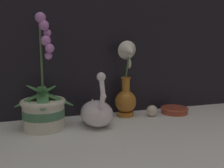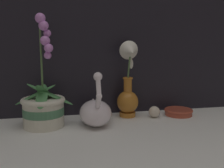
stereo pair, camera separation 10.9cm
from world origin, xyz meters
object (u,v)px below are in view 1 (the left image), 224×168
(swan_figurine, at_px, (97,112))
(blue_vase, at_px, (127,88))
(orchid_potted_plant, at_px, (44,107))
(glass_sphere, at_px, (152,111))
(amber_dish, at_px, (174,110))

(swan_figurine, relative_size, blue_vase, 0.66)
(orchid_potted_plant, height_order, glass_sphere, orchid_potted_plant)
(blue_vase, relative_size, glass_sphere, 6.68)
(orchid_potted_plant, xyz_separation_m, glass_sphere, (0.48, 0.03, -0.06))
(swan_figurine, xyz_separation_m, glass_sphere, (0.27, 0.05, -0.03))
(orchid_potted_plant, bearing_deg, glass_sphere, 3.62)
(orchid_potted_plant, distance_m, blue_vase, 0.37)
(blue_vase, xyz_separation_m, amber_dish, (0.24, -0.01, -0.12))
(orchid_potted_plant, bearing_deg, swan_figurine, -6.86)
(blue_vase, bearing_deg, swan_figurine, -152.38)
(swan_figurine, distance_m, amber_dish, 0.41)
(orchid_potted_plant, relative_size, amber_dish, 3.39)
(swan_figurine, height_order, glass_sphere, swan_figurine)
(glass_sphere, bearing_deg, swan_figurine, -168.69)
(blue_vase, distance_m, amber_dish, 0.26)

